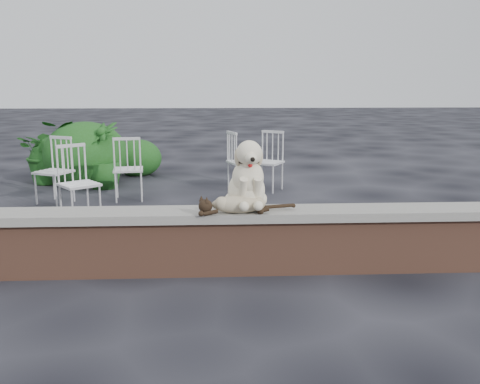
{
  "coord_description": "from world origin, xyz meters",
  "views": [
    {
      "loc": [
        0.51,
        -4.5,
        1.71
      ],
      "look_at": [
        0.74,
        0.2,
        0.7
      ],
      "focal_mm": 38.79,
      "sensor_mm": 36.0,
      "label": 1
    }
  ],
  "objects_px": {
    "chair_e": "(243,161)",
    "potted_plant_a": "(49,152)",
    "chair_d": "(267,161)",
    "chair_b": "(54,171)",
    "chair_c": "(128,168)",
    "potted_plant_b": "(103,155)",
    "chair_a": "(79,183)",
    "cat": "(238,203)",
    "dog": "(247,174)"
  },
  "relations": [
    {
      "from": "dog",
      "to": "potted_plant_b",
      "type": "relative_size",
      "value": 0.6
    },
    {
      "from": "chair_b",
      "to": "potted_plant_b",
      "type": "distance_m",
      "value": 1.16
    },
    {
      "from": "chair_e",
      "to": "chair_c",
      "type": "bearing_deg",
      "value": 90.03
    },
    {
      "from": "chair_a",
      "to": "potted_plant_b",
      "type": "relative_size",
      "value": 0.88
    },
    {
      "from": "chair_a",
      "to": "chair_b",
      "type": "bearing_deg",
      "value": 84.23
    },
    {
      "from": "cat",
      "to": "chair_c",
      "type": "xyz_separation_m",
      "value": [
        -1.46,
        3.13,
        -0.2
      ]
    },
    {
      "from": "chair_d",
      "to": "chair_c",
      "type": "relative_size",
      "value": 1.0
    },
    {
      "from": "potted_plant_a",
      "to": "potted_plant_b",
      "type": "bearing_deg",
      "value": -24.15
    },
    {
      "from": "chair_b",
      "to": "chair_c",
      "type": "bearing_deg",
      "value": 34.2
    },
    {
      "from": "chair_b",
      "to": "chair_e",
      "type": "bearing_deg",
      "value": 41.25
    },
    {
      "from": "cat",
      "to": "potted_plant_a",
      "type": "bearing_deg",
      "value": 117.98
    },
    {
      "from": "chair_e",
      "to": "potted_plant_a",
      "type": "relative_size",
      "value": 0.87
    },
    {
      "from": "dog",
      "to": "chair_a",
      "type": "relative_size",
      "value": 0.69
    },
    {
      "from": "chair_a",
      "to": "potted_plant_b",
      "type": "distance_m",
      "value": 2.01
    },
    {
      "from": "chair_e",
      "to": "chair_a",
      "type": "bearing_deg",
      "value": 109.08
    },
    {
      "from": "chair_d",
      "to": "potted_plant_a",
      "type": "distance_m",
      "value": 3.73
    },
    {
      "from": "chair_d",
      "to": "chair_a",
      "type": "xyz_separation_m",
      "value": [
        -2.52,
        -1.68,
        0.0
      ]
    },
    {
      "from": "chair_b",
      "to": "chair_a",
      "type": "xyz_separation_m",
      "value": [
        0.6,
        -0.95,
        0.0
      ]
    },
    {
      "from": "chair_b",
      "to": "chair_e",
      "type": "height_order",
      "value": "same"
    },
    {
      "from": "chair_c",
      "to": "chair_b",
      "type": "bearing_deg",
      "value": 1.26
    },
    {
      "from": "chair_c",
      "to": "potted_plant_b",
      "type": "bearing_deg",
      "value": -66.55
    },
    {
      "from": "chair_e",
      "to": "potted_plant_a",
      "type": "bearing_deg",
      "value": 57.53
    },
    {
      "from": "dog",
      "to": "potted_plant_b",
      "type": "height_order",
      "value": "dog"
    },
    {
      "from": "chair_e",
      "to": "potted_plant_b",
      "type": "height_order",
      "value": "potted_plant_b"
    },
    {
      "from": "potted_plant_b",
      "to": "chair_d",
      "type": "bearing_deg",
      "value": -7.09
    },
    {
      "from": "chair_d",
      "to": "chair_e",
      "type": "distance_m",
      "value": 0.39
    },
    {
      "from": "dog",
      "to": "potted_plant_b",
      "type": "bearing_deg",
      "value": 112.28
    },
    {
      "from": "chair_e",
      "to": "potted_plant_b",
      "type": "xyz_separation_m",
      "value": [
        -2.25,
        0.27,
        0.06
      ]
    },
    {
      "from": "chair_d",
      "to": "chair_a",
      "type": "distance_m",
      "value": 3.03
    },
    {
      "from": "chair_c",
      "to": "chair_a",
      "type": "height_order",
      "value": "same"
    },
    {
      "from": "chair_d",
      "to": "chair_b",
      "type": "bearing_deg",
      "value": -136.22
    },
    {
      "from": "potted_plant_a",
      "to": "chair_b",
      "type": "bearing_deg",
      "value": -70.69
    },
    {
      "from": "chair_e",
      "to": "chair_b",
      "type": "bearing_deg",
      "value": 86.03
    },
    {
      "from": "chair_d",
      "to": "chair_e",
      "type": "xyz_separation_m",
      "value": [
        -0.38,
        0.06,
        0.0
      ]
    },
    {
      "from": "dog",
      "to": "cat",
      "type": "distance_m",
      "value": 0.29
    },
    {
      "from": "potted_plant_a",
      "to": "potted_plant_b",
      "type": "distance_m",
      "value": 1.11
    },
    {
      "from": "cat",
      "to": "potted_plant_b",
      "type": "relative_size",
      "value": 0.97
    },
    {
      "from": "chair_b",
      "to": "potted_plant_a",
      "type": "distance_m",
      "value": 1.6
    },
    {
      "from": "potted_plant_b",
      "to": "chair_e",
      "type": "bearing_deg",
      "value": -6.89
    },
    {
      "from": "chair_b",
      "to": "potted_plant_a",
      "type": "xyz_separation_m",
      "value": [
        -0.53,
        1.51,
        0.07
      ]
    },
    {
      "from": "chair_c",
      "to": "potted_plant_b",
      "type": "distance_m",
      "value": 1.05
    },
    {
      "from": "potted_plant_b",
      "to": "chair_b",
      "type": "bearing_deg",
      "value": -114.69
    },
    {
      "from": "chair_c",
      "to": "potted_plant_b",
      "type": "relative_size",
      "value": 0.88
    },
    {
      "from": "chair_c",
      "to": "cat",
      "type": "bearing_deg",
      "value": 107.42
    },
    {
      "from": "chair_c",
      "to": "potted_plant_a",
      "type": "xyz_separation_m",
      "value": [
        -1.55,
        1.35,
        0.07
      ]
    },
    {
      "from": "chair_a",
      "to": "potted_plant_a",
      "type": "distance_m",
      "value": 2.7
    },
    {
      "from": "chair_a",
      "to": "chair_c",
      "type": "bearing_deg",
      "value": 31.09
    },
    {
      "from": "chair_c",
      "to": "chair_a",
      "type": "xyz_separation_m",
      "value": [
        -0.43,
        -1.11,
        0.0
      ]
    },
    {
      "from": "chair_b",
      "to": "potted_plant_a",
      "type": "bearing_deg",
      "value": 134.6
    },
    {
      "from": "cat",
      "to": "chair_b",
      "type": "height_order",
      "value": "chair_b"
    }
  ]
}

